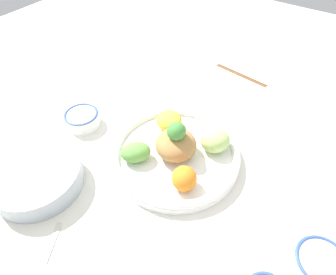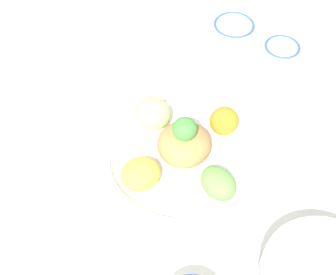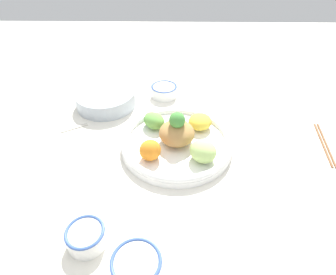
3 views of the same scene
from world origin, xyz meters
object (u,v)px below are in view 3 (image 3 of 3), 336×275
at_px(rice_bowl_blue, 164,90).
at_px(side_serving_bowl, 106,98).
at_px(chopsticks_pair_near, 325,144).
at_px(sauce_bowl_dark, 137,266).
at_px(salad_platter, 177,140).
at_px(serving_spoon_main, 62,131).
at_px(sauce_bowl_red, 86,236).

relative_size(rice_bowl_blue, side_serving_bowl, 0.46).
relative_size(rice_bowl_blue, chopsticks_pair_near, 0.48).
relative_size(sauce_bowl_dark, side_serving_bowl, 0.47).
bearing_deg(chopsticks_pair_near, salad_platter, -79.83).
xyz_separation_m(sauce_bowl_dark, side_serving_bowl, (-0.60, -0.17, 0.00)).
distance_m(side_serving_bowl, serving_spoon_main, 0.20).
xyz_separation_m(salad_platter, sauce_bowl_red, (0.31, -0.19, -0.00)).
xyz_separation_m(sauce_bowl_red, serving_spoon_main, (-0.38, -0.18, -0.02)).
height_order(sauce_bowl_red, sauce_bowl_dark, sauce_bowl_dark).
height_order(rice_bowl_blue, chopsticks_pair_near, rice_bowl_blue).
bearing_deg(chopsticks_pair_near, sauce_bowl_red, -54.96).
bearing_deg(sauce_bowl_dark, serving_spoon_main, -146.88).
distance_m(sauce_bowl_red, chopsticks_pair_near, 0.73).
relative_size(sauce_bowl_dark, serving_spoon_main, 0.79).
relative_size(chopsticks_pair_near, serving_spoon_main, 1.61).
bearing_deg(side_serving_bowl, chopsticks_pair_near, 73.53).
xyz_separation_m(sauce_bowl_red, rice_bowl_blue, (-0.61, 0.15, -0.00)).
relative_size(salad_platter, rice_bowl_blue, 3.37).
bearing_deg(rice_bowl_blue, sauce_bowl_red, -13.69).
xyz_separation_m(rice_bowl_blue, sauce_bowl_dark, (0.67, -0.03, 0.00)).
height_order(chopsticks_pair_near, serving_spoon_main, chopsticks_pair_near).
relative_size(sauce_bowl_dark, chopsticks_pair_near, 0.49).
xyz_separation_m(salad_platter, sauce_bowl_dark, (0.38, -0.08, -0.00)).
xyz_separation_m(side_serving_bowl, serving_spoon_main, (0.16, -0.12, -0.03)).
xyz_separation_m(sauce_bowl_red, sauce_bowl_dark, (0.06, 0.11, 0.00)).
bearing_deg(rice_bowl_blue, chopsticks_pair_near, 61.06).
bearing_deg(sauce_bowl_dark, sauce_bowl_red, -118.57).
bearing_deg(side_serving_bowl, salad_platter, 48.20).
xyz_separation_m(rice_bowl_blue, serving_spoon_main, (0.23, -0.32, -0.02)).
relative_size(sauce_bowl_red, rice_bowl_blue, 0.86).
height_order(sauce_bowl_dark, side_serving_bowl, side_serving_bowl).
height_order(salad_platter, chopsticks_pair_near, salad_platter).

